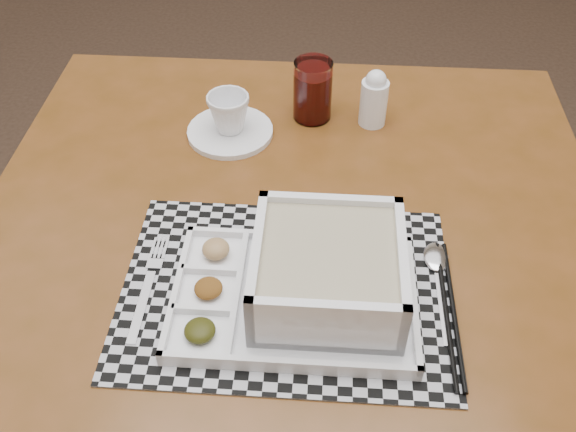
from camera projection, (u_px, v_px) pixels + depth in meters
The scene contains 11 objects.
floor at pixel (132, 240), 1.94m from camera, with size 5.00×5.00×0.00m, color #2F2017.
dining_table at pixel (291, 264), 1.00m from camera, with size 1.00×1.00×0.72m.
placemat at pixel (286, 290), 0.87m from camera, with size 0.45×0.33×0.00m, color #B6B6BE.
serving_tray at pixel (318, 278), 0.83m from camera, with size 0.33×0.23×0.10m.
fork at pixel (149, 285), 0.87m from camera, with size 0.02×0.19×0.00m.
spoon at pixel (437, 264), 0.90m from camera, with size 0.04×0.18×0.01m.
chopsticks at pixel (450, 312), 0.84m from camera, with size 0.03×0.24×0.01m.
saucer at pixel (230, 132), 1.12m from camera, with size 0.15×0.15×0.01m, color white.
cup at pixel (229, 113), 1.09m from camera, with size 0.07×0.07×0.07m, color white.
juice_glass at pixel (313, 92), 1.13m from camera, with size 0.07×0.07×0.11m.
creamer_bottle at pixel (374, 99), 1.11m from camera, with size 0.05×0.05×0.11m.
Camera 1 is at (0.61, -1.28, 1.40)m, focal length 40.00 mm.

